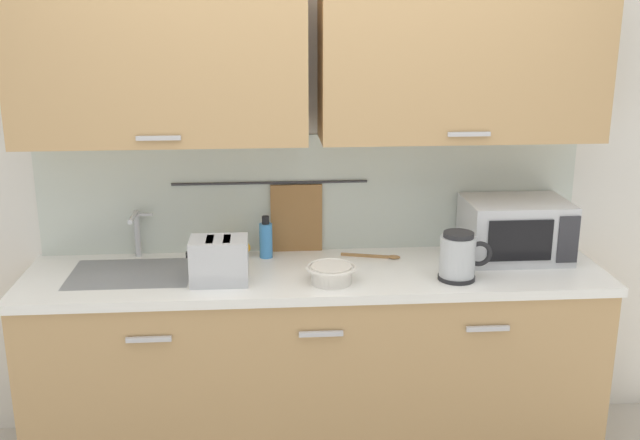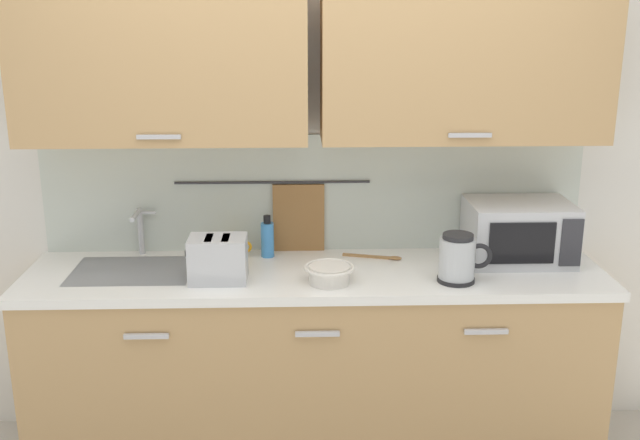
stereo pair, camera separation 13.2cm
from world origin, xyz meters
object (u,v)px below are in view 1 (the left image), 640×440
electric_kettle (459,257)px  mixing_bowl (331,273)px  mug_near_sink (234,249)px  toaster (219,260)px  wooden_spoon (378,256)px  dish_soap_bottle (266,239)px  microwave (515,229)px

electric_kettle → mixing_bowl: electric_kettle is taller
electric_kettle → mug_near_sink: (-0.95, 0.34, -0.05)m
toaster → wooden_spoon: (0.71, 0.26, -0.09)m
toaster → dish_soap_bottle: bearing=57.5°
electric_kettle → dish_soap_bottle: (-0.81, 0.35, -0.01)m
wooden_spoon → dish_soap_bottle: bearing=175.1°
microwave → mixing_bowl: (-0.87, -0.27, -0.09)m
mug_near_sink → toaster: bearing=-99.0°
mug_near_sink → electric_kettle: bearing=-19.7°
electric_kettle → wooden_spoon: bearing=133.9°
electric_kettle → mixing_bowl: bearing=-179.8°
electric_kettle → mixing_bowl: (-0.54, -0.00, -0.06)m
microwave → mug_near_sink: size_ratio=3.83×
electric_kettle → mug_near_sink: bearing=160.3°
toaster → microwave: bearing=9.4°
electric_kettle → toaster: 1.00m
electric_kettle → dish_soap_bottle: electric_kettle is taller
dish_soap_bottle → toaster: 0.36m
dish_soap_bottle → mixing_bowl: bearing=-52.5°
microwave → mug_near_sink: microwave is taller
dish_soap_bottle → mixing_bowl: (0.27, -0.35, -0.04)m
electric_kettle → mug_near_sink: electric_kettle is taller
microwave → mixing_bowl: microwave is taller
mixing_bowl → toaster: size_ratio=0.84×
microwave → dish_soap_bottle: 1.14m
mug_near_sink → toaster: toaster is taller
microwave → mug_near_sink: (-1.28, 0.08, -0.09)m
microwave → wooden_spoon: size_ratio=1.69×
microwave → electric_kettle: size_ratio=2.03×
toaster → electric_kettle: bearing=-2.4°
mug_near_sink → wooden_spoon: size_ratio=0.44×
mixing_bowl → wooden_spoon: 0.39m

